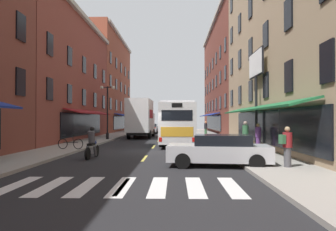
% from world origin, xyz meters
% --- Properties ---
extents(ground_plane, '(34.80, 80.00, 0.10)m').
position_xyz_m(ground_plane, '(0.00, 0.00, -0.05)').
color(ground_plane, black).
extents(lane_centre_dashes, '(0.14, 73.90, 0.01)m').
position_xyz_m(lane_centre_dashes, '(0.00, -0.25, 0.00)').
color(lane_centre_dashes, '#DBCC4C').
rests_on(lane_centre_dashes, ground).
extents(crosswalk_near, '(7.10, 2.80, 0.01)m').
position_xyz_m(crosswalk_near, '(0.00, -10.00, 0.00)').
color(crosswalk_near, silver).
rests_on(crosswalk_near, ground).
extents(sidewalk_left, '(3.00, 80.00, 0.14)m').
position_xyz_m(sidewalk_left, '(-5.90, 0.00, 0.07)').
color(sidewalk_left, gray).
rests_on(sidewalk_left, ground).
extents(sidewalk_right, '(3.00, 80.00, 0.14)m').
position_xyz_m(sidewalk_right, '(5.90, 0.00, 0.07)').
color(sidewalk_right, gray).
rests_on(sidewalk_right, ground).
extents(storefront_row_right, '(9.44, 79.90, 17.73)m').
position_xyz_m(storefront_row_right, '(11.38, 0.18, 8.50)').
color(storefront_row_right, brown).
rests_on(storefront_row_right, ground).
extents(billboard_sign, '(0.40, 3.21, 6.49)m').
position_xyz_m(billboard_sign, '(7.05, 1.13, 5.14)').
color(billboard_sign, black).
rests_on(billboard_sign, sidewalk_right).
extents(transit_bus, '(2.68, 11.71, 3.34)m').
position_xyz_m(transit_bus, '(1.74, 6.52, 1.75)').
color(transit_bus, silver).
rests_on(transit_bus, ground).
extents(box_truck, '(2.57, 7.68, 4.17)m').
position_xyz_m(box_truck, '(-2.18, 13.91, 2.11)').
color(box_truck, white).
rests_on(box_truck, ground).
extents(sedan_near, '(4.52, 2.26, 1.37)m').
position_xyz_m(sedan_near, '(3.51, -6.05, 0.70)').
color(sedan_near, silver).
rests_on(sedan_near, ground).
extents(sedan_mid, '(2.01, 4.56, 1.39)m').
position_xyz_m(sedan_mid, '(-1.99, 24.87, 0.72)').
color(sedan_mid, silver).
rests_on(sedan_mid, ground).
extents(motorcycle_rider, '(0.62, 2.07, 1.66)m').
position_xyz_m(motorcycle_rider, '(-2.74, -3.55, 0.71)').
color(motorcycle_rider, black).
rests_on(motorcycle_rider, ground).
extents(bicycle_near, '(1.71, 0.48, 0.91)m').
position_xyz_m(bicycle_near, '(-5.08, -0.15, 0.50)').
color(bicycle_near, black).
rests_on(bicycle_near, sidewalk_left).
extents(pedestrian_near, '(0.52, 0.40, 1.60)m').
position_xyz_m(pedestrian_near, '(6.05, -7.07, 0.98)').
color(pedestrian_near, '#4C4C51').
rests_on(pedestrian_near, sidewalk_right).
extents(pedestrian_mid, '(0.36, 0.36, 1.78)m').
position_xyz_m(pedestrian_mid, '(5.84, -0.93, 1.06)').
color(pedestrian_mid, '#B29947').
rests_on(pedestrian_mid, sidewalk_right).
extents(pedestrian_far, '(0.36, 0.36, 1.63)m').
position_xyz_m(pedestrian_far, '(6.84, -0.11, 0.98)').
color(pedestrian_far, '#66387F').
rests_on(pedestrian_far, sidewalk_right).
extents(pedestrian_rear, '(0.36, 0.36, 1.67)m').
position_xyz_m(pedestrian_rear, '(5.15, 15.73, 1.00)').
color(pedestrian_rear, '#33663F').
rests_on(pedestrian_rear, sidewalk_right).
extents(street_lamp_twin, '(1.42, 0.32, 5.15)m').
position_xyz_m(street_lamp_twin, '(-4.96, 9.65, 3.00)').
color(street_lamp_twin, black).
rests_on(street_lamp_twin, sidewalk_left).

